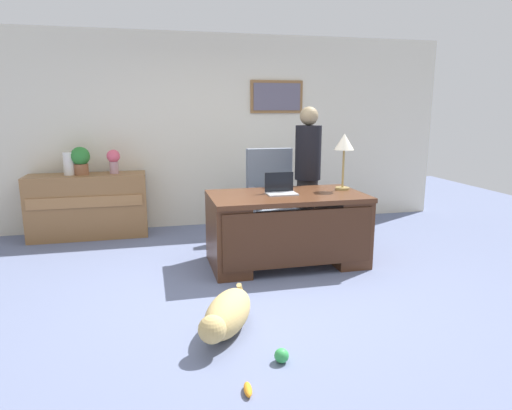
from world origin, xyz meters
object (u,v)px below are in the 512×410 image
Objects in this scene: vase_with_flowers at (113,160)px; dog_toy_ball at (282,356)px; dog_toy_bone at (248,389)px; desk at (287,227)px; potted_plant at (81,159)px; dog_lying at (226,315)px; vase_empty at (69,164)px; desk_lamp at (344,145)px; credenza at (88,206)px; armchair at (272,200)px; person_standing at (308,174)px; laptop at (281,189)px.

vase_with_flowers reaches higher than dog_toy_ball.
desk is at bearing 66.94° from dog_toy_bone.
vase_with_flowers is 0.41m from potted_plant.
vase_empty is at bearing 116.35° from dog_lying.
credenza is at bearing 152.94° from desk_lamp.
desk is 1.42× the size of armchair.
credenza is at bearing 143.63° from desk.
vase_with_flowers is 0.55m from vase_empty.
armchair is at bearing 123.92° from desk_lamp.
person_standing reaches higher than vase_with_flowers.
vase_empty is 4.08m from dog_toy_ball.
person_standing is 2.17× the size of dog_lying.
credenza is at bearing 143.85° from laptop.
credenza is 2.91m from person_standing.
desk_lamp is 2.72m from dog_toy_ball.
dog_lying is at bearing -63.65° from vase_empty.
credenza is 4.68× the size of laptop.
armchair is 0.69× the size of person_standing.
laptop is (0.86, 1.46, 0.68)m from dog_lying.
credenza is at bearing 161.28° from person_standing.
armchair is 8.21× the size of dog_toy_bone.
vase_with_flowers is at bearing 0.00° from vase_empty.
desk_lamp is 4.42× the size of dog_toy_bone.
dog_toy_ball is at bearing -106.14° from laptop.
dog_lying is at bearing -123.19° from desk.
potted_plant reaches higher than credenza.
dog_toy_bone is (-0.00, -0.76, -0.13)m from dog_lying.
laptop is 1.09× the size of vase_empty.
potted_plant is at bearing 114.13° from dog_lying.
dog_lying is 1.83m from laptop.
person_standing is at bearing -18.43° from potted_plant.
vase_empty is (-2.43, 1.65, 0.57)m from desk.
potted_plant is 3.61× the size of dog_toy_ball.
person_standing is at bearing 56.56° from dog_lying.
potted_plant is (0.14, 0.00, 0.05)m from vase_empty.
dog_toy_ball is at bearing -113.07° from person_standing.
dog_toy_bone is (1.51, -3.81, -0.96)m from vase_empty.
dog_lying is 2.68× the size of vase_empty.
credenza is 2.43m from armchair.
vase_empty is at bearing 154.38° from desk_lamp.
desk_lamp reaches higher than laptop.
laptop is 2.52m from dog_toy_bone.
person_standing is 2.54m from vase_with_flowers.
dog_lying is (-1.03, -2.42, -0.36)m from armchair.
desk_lamp is at bearing -27.06° from credenza.
person_standing reaches higher than dog_toy_bone.
potted_plant is at bearing 109.69° from dog_toy_bone.
credenza reaches higher than dog_toy_ball.
vase_with_flowers is (-1.88, 1.65, 0.60)m from desk.
armchair is at bearing 83.64° from desk.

